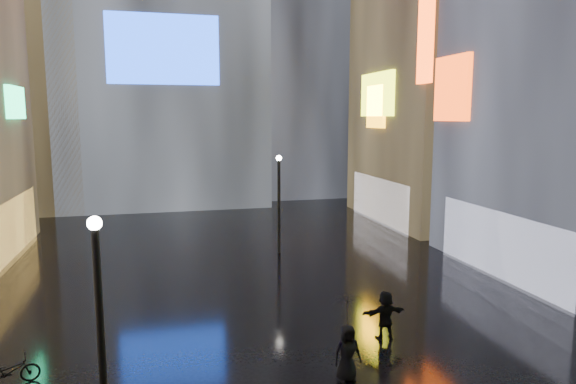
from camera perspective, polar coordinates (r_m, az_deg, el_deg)
name	(u,v)px	position (r m, az deg, el deg)	size (l,w,h in m)	color
ground	(245,276)	(23.73, -4.81, -9.26)	(140.00, 140.00, 0.00)	black
building_right_far	(451,15)	(38.41, 17.65, 18.19)	(10.28, 12.00, 28.00)	black
tower_flank_right	(292,11)	(50.91, 0.45, 19.50)	(12.00, 12.00, 34.00)	black
tower_flank_left	(14,40)	(45.89, -28.14, 14.70)	(10.00, 10.00, 26.00)	black
lamp_near	(100,323)	(11.64, -20.16, -13.47)	(0.30, 0.30, 5.20)	black
lamp_far	(279,198)	(26.84, -1.01, -0.70)	(0.30, 0.30, 5.20)	black
pedestrian_4	(347,353)	(14.75, 6.61, -17.34)	(0.77, 0.50, 1.57)	black
pedestrian_5	(385,315)	(17.40, 10.75, -13.28)	(1.48, 0.47, 1.60)	black
umbrella_2	(348,311)	(14.27, 6.70, -12.96)	(0.92, 0.94, 0.85)	black
bicycle	(9,372)	(16.39, -28.57, -17.12)	(0.53, 1.52, 0.80)	black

